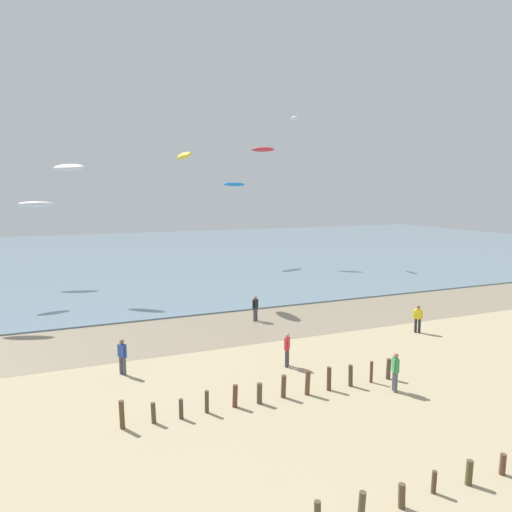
# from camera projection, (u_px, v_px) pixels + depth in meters

# --- Properties ---
(wet_sand_strip) EXTENTS (120.00, 7.27, 0.01)m
(wet_sand_strip) POSITION_uv_depth(u_px,v_px,m) (159.00, 336.00, 27.95)
(wet_sand_strip) COLOR gray
(wet_sand_strip) RESTS_ON ground
(sea) EXTENTS (160.00, 70.00, 0.10)m
(sea) POSITION_uv_depth(u_px,v_px,m) (104.00, 256.00, 63.25)
(sea) COLOR slate
(sea) RESTS_ON ground
(groyne_mid) EXTENTS (12.11, 0.37, 1.08)m
(groyne_mid) POSITION_uv_depth(u_px,v_px,m) (278.00, 388.00, 19.30)
(groyne_mid) COLOR brown
(groyne_mid) RESTS_ON ground
(person_nearest_camera) EXTENTS (0.33, 0.54, 1.71)m
(person_nearest_camera) POSITION_uv_depth(u_px,v_px,m) (395.00, 371.00, 20.05)
(person_nearest_camera) COLOR #4C4C56
(person_nearest_camera) RESTS_ON ground
(person_left_flank) EXTENTS (0.51, 0.37, 1.71)m
(person_left_flank) POSITION_uv_depth(u_px,v_px,m) (255.00, 308.00, 31.10)
(person_left_flank) COLOR #4C4C56
(person_left_flank) RESTS_ON ground
(person_right_flank) EXTENTS (0.40, 0.47, 1.71)m
(person_right_flank) POSITION_uv_depth(u_px,v_px,m) (122.00, 356.00, 21.91)
(person_right_flank) COLOR #4C4C56
(person_right_flank) RESTS_ON ground
(person_far_down_beach) EXTENTS (0.40, 0.47, 1.71)m
(person_far_down_beach) POSITION_uv_depth(u_px,v_px,m) (287.00, 348.00, 22.93)
(person_far_down_beach) COLOR #383842
(person_far_down_beach) RESTS_ON ground
(person_trailing_behind) EXTENTS (0.50, 0.37, 1.71)m
(person_trailing_behind) POSITION_uv_depth(u_px,v_px,m) (418.00, 318.00, 28.50)
(person_trailing_behind) COLOR #232328
(person_trailing_behind) RESTS_ON ground
(kite_aloft_0) EXTENTS (2.82, 2.55, 0.71)m
(kite_aloft_0) POSITION_uv_depth(u_px,v_px,m) (263.00, 149.00, 55.30)
(kite_aloft_0) COLOR red
(kite_aloft_2) EXTENTS (3.32, 2.11, 0.57)m
(kite_aloft_2) POSITION_uv_depth(u_px,v_px,m) (234.00, 184.00, 54.67)
(kite_aloft_2) COLOR #2384D1
(kite_aloft_3) EXTENTS (2.95, 2.76, 0.81)m
(kite_aloft_3) POSITION_uv_depth(u_px,v_px,m) (69.00, 167.00, 37.57)
(kite_aloft_3) COLOR white
(kite_aloft_4) EXTENTS (1.11, 2.98, 0.81)m
(kite_aloft_4) POSITION_uv_depth(u_px,v_px,m) (184.00, 156.00, 36.71)
(kite_aloft_4) COLOR yellow
(kite_aloft_8) EXTENTS (1.03, 2.12, 0.48)m
(kite_aloft_8) POSITION_uv_depth(u_px,v_px,m) (294.00, 118.00, 56.19)
(kite_aloft_8) COLOR white
(kite_aloft_10) EXTENTS (3.31, 1.78, 0.54)m
(kite_aloft_10) POSITION_uv_depth(u_px,v_px,m) (36.00, 204.00, 42.81)
(kite_aloft_10) COLOR white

